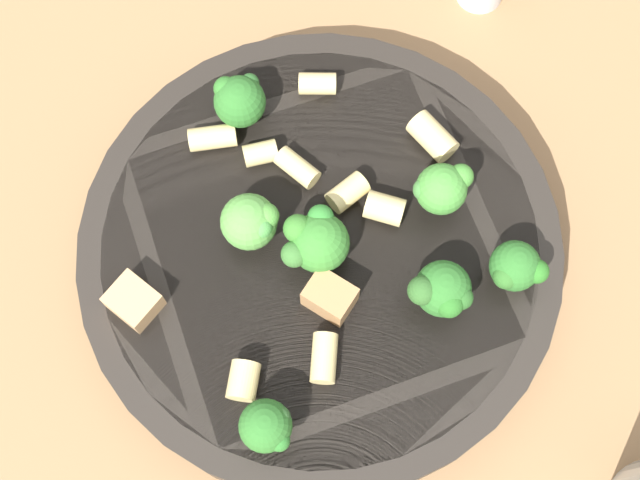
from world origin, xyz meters
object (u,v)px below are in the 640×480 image
broccoli_floret_1 (311,240)px  broccoli_floret_6 (442,291)px  rigatoni_1 (261,153)px  broccoli_floret_5 (516,268)px  broccoli_floret_0 (239,100)px  rigatoni_4 (348,192)px  chicken_chunk_0 (330,297)px  rigatoni_6 (433,137)px  rigatoni_2 (317,84)px  pasta_bowl (320,254)px  broccoli_floret_3 (250,221)px  rigatoni_5 (324,358)px  broccoli_floret_2 (267,426)px  rigatoni_3 (385,208)px  rigatoni_8 (213,137)px  chicken_chunk_1 (134,301)px  broccoli_floret_4 (442,188)px  rigatoni_0 (243,381)px  rigatoni_7 (297,168)px

broccoli_floret_1 → broccoli_floret_6: size_ratio=1.02×
rigatoni_1 → broccoli_floret_5: bearing=65.3°
broccoli_floret_0 → rigatoni_1: 0.03m
rigatoni_4 → chicken_chunk_0: bearing=-6.7°
rigatoni_6 → rigatoni_2: bearing=-115.3°
broccoli_floret_0 → rigatoni_6: broccoli_floret_0 is taller
pasta_bowl → chicken_chunk_0: bearing=12.1°
pasta_bowl → broccoli_floret_0: broccoli_floret_0 is taller
pasta_bowl → broccoli_floret_5: 0.12m
broccoli_floret_3 → rigatoni_5: broccoli_floret_3 is taller
broccoli_floret_1 → broccoli_floret_2: size_ratio=1.06×
broccoli_floret_2 → broccoli_floret_5: bearing=125.3°
rigatoni_3 → broccoli_floret_1: bearing=-58.1°
rigatoni_1 → broccoli_floret_1: bearing=29.6°
rigatoni_8 → chicken_chunk_1: (0.11, -0.04, 0.00)m
broccoli_floret_4 → chicken_chunk_0: (0.06, -0.06, -0.01)m
rigatoni_2 → chicken_chunk_0: (0.14, 0.01, 0.00)m
broccoli_floret_2 → rigatoni_3: bearing=155.4°
broccoli_floret_1 → broccoli_floret_4: (-0.03, 0.07, 0.00)m
rigatoni_8 → rigatoni_4: bearing=68.9°
broccoli_floret_2 → chicken_chunk_1: 0.11m
rigatoni_1 → rigatoni_5: same height
broccoli_floret_6 → rigatoni_8: 0.17m
rigatoni_8 → broccoli_floret_4: bearing=76.3°
rigatoni_0 → broccoli_floret_3: bearing=-179.0°
rigatoni_1 → rigatoni_3: size_ratio=0.90×
broccoli_floret_0 → rigatoni_3: bearing=55.7°
rigatoni_8 → chicken_chunk_0: size_ratio=1.07×
rigatoni_1 → rigatoni_4: 0.06m
broccoli_floret_0 → rigatoni_6: (0.01, 0.12, -0.01)m
broccoli_floret_3 → chicken_chunk_1: broccoli_floret_3 is taller
rigatoni_1 → broccoli_floret_2: bearing=5.5°
broccoli_floret_1 → broccoli_floret_4: 0.08m
broccoli_floret_3 → rigatoni_6: broccoli_floret_3 is taller
broccoli_floret_3 → broccoli_floret_4: (-0.03, 0.11, 0.00)m
rigatoni_1 → rigatoni_6: rigatoni_6 is taller
rigatoni_2 → chicken_chunk_0: 0.14m
rigatoni_2 → rigatoni_4: rigatoni_4 is taller
pasta_bowl → broccoli_floret_1: bearing=-50.2°
broccoli_floret_5 → rigatoni_3: bearing=-116.0°
rigatoni_0 → rigatoni_3: same height
rigatoni_0 → rigatoni_4: rigatoni_0 is taller
rigatoni_6 → rigatoni_7: (0.02, -0.08, -0.00)m
broccoli_floret_2 → rigatoni_6: (-0.18, 0.09, -0.01)m
rigatoni_5 → broccoli_floret_4: bearing=147.4°
rigatoni_1 → broccoli_floret_6: bearing=51.9°
broccoli_floret_1 → broccoli_floret_4: same height
pasta_bowl → rigatoni_0: 0.10m
rigatoni_1 → rigatoni_7: size_ratio=0.75×
broccoli_floret_3 → rigatoni_5: 0.09m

